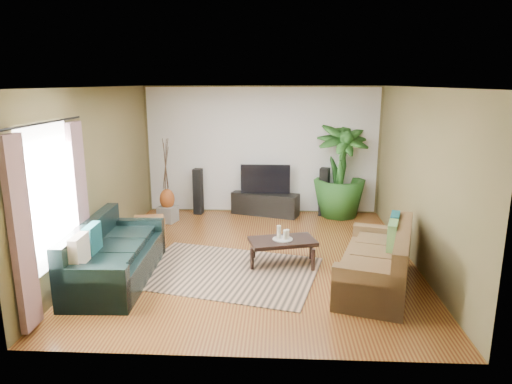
# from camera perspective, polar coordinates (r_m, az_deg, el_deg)

# --- Properties ---
(floor) EXTENTS (5.50, 5.50, 0.00)m
(floor) POSITION_cam_1_polar(r_m,az_deg,el_deg) (7.47, -0.08, -8.22)
(floor) COLOR brown
(floor) RESTS_ON ground
(ceiling) EXTENTS (5.50, 5.50, 0.00)m
(ceiling) POSITION_cam_1_polar(r_m,az_deg,el_deg) (6.93, -0.09, 12.98)
(ceiling) COLOR white
(ceiling) RESTS_ON ground
(wall_back) EXTENTS (5.00, 0.00, 5.00)m
(wall_back) POSITION_cam_1_polar(r_m,az_deg,el_deg) (9.78, 0.76, 5.21)
(wall_back) COLOR brown
(wall_back) RESTS_ON ground
(wall_front) EXTENTS (5.00, 0.00, 5.00)m
(wall_front) POSITION_cam_1_polar(r_m,az_deg,el_deg) (4.42, -1.93, -5.18)
(wall_front) COLOR brown
(wall_front) RESTS_ON ground
(wall_left) EXTENTS (0.00, 5.50, 5.50)m
(wall_left) POSITION_cam_1_polar(r_m,az_deg,el_deg) (7.62, -19.21, 2.06)
(wall_left) COLOR brown
(wall_left) RESTS_ON ground
(wall_right) EXTENTS (0.00, 5.50, 5.50)m
(wall_right) POSITION_cam_1_polar(r_m,az_deg,el_deg) (7.39, 19.69, 1.67)
(wall_right) COLOR brown
(wall_right) RESTS_ON ground
(backwall_panel) EXTENTS (4.90, 0.00, 4.90)m
(backwall_panel) POSITION_cam_1_polar(r_m,az_deg,el_deg) (9.77, 0.75, 5.20)
(backwall_panel) COLOR white
(backwall_panel) RESTS_ON ground
(window_pane) EXTENTS (0.00, 1.80, 1.80)m
(window_pane) POSITION_cam_1_polar(r_m,az_deg,el_deg) (6.19, -24.52, -0.48)
(window_pane) COLOR white
(window_pane) RESTS_ON ground
(curtain_near) EXTENTS (0.08, 0.35, 2.20)m
(curtain_near) POSITION_cam_1_polar(r_m,az_deg,el_deg) (5.60, -27.27, -4.83)
(curtain_near) COLOR gray
(curtain_near) RESTS_ON ground
(curtain_far) EXTENTS (0.08, 0.35, 2.20)m
(curtain_far) POSITION_cam_1_polar(r_m,az_deg,el_deg) (6.88, -21.14, -1.00)
(curtain_far) COLOR gray
(curtain_far) RESTS_ON ground
(curtain_rod) EXTENTS (0.03, 1.90, 0.03)m
(curtain_rod) POSITION_cam_1_polar(r_m,az_deg,el_deg) (6.03, -24.93, 7.84)
(curtain_rod) COLOR black
(curtain_rod) RESTS_ON ground
(sofa_left) EXTENTS (0.98, 2.17, 0.85)m
(sofa_left) POSITION_cam_1_polar(r_m,az_deg,el_deg) (6.86, -17.06, -7.07)
(sofa_left) COLOR black
(sofa_left) RESTS_ON floor
(sofa_right) EXTENTS (1.39, 2.09, 0.85)m
(sofa_right) POSITION_cam_1_polar(r_m,az_deg,el_deg) (6.55, 14.72, -7.88)
(sofa_right) COLOR brown
(sofa_right) RESTS_ON floor
(area_rug) EXTENTS (2.99, 2.43, 0.01)m
(area_rug) POSITION_cam_1_polar(r_m,az_deg,el_deg) (6.95, -3.77, -9.89)
(area_rug) COLOR tan
(area_rug) RESTS_ON floor
(coffee_table) EXTENTS (1.11, 0.79, 0.41)m
(coffee_table) POSITION_cam_1_polar(r_m,az_deg,el_deg) (7.15, 3.32, -7.49)
(coffee_table) COLOR black
(coffee_table) RESTS_ON floor
(candle_tray) EXTENTS (0.31, 0.31, 0.01)m
(candle_tray) POSITION_cam_1_polar(r_m,az_deg,el_deg) (7.08, 3.34, -5.89)
(candle_tray) COLOR #979792
(candle_tray) RESTS_ON coffee_table
(candle_tall) EXTENTS (0.06, 0.06, 0.20)m
(candle_tall) POSITION_cam_1_polar(r_m,az_deg,el_deg) (7.07, 2.87, -4.99)
(candle_tall) COLOR beige
(candle_tall) RESTS_ON candle_tray
(candle_mid) EXTENTS (0.06, 0.06, 0.15)m
(candle_mid) POSITION_cam_1_polar(r_m,az_deg,el_deg) (7.01, 3.68, -5.36)
(candle_mid) COLOR beige
(candle_mid) RESTS_ON candle_tray
(candle_short) EXTENTS (0.06, 0.06, 0.13)m
(candle_short) POSITION_cam_1_polar(r_m,az_deg,el_deg) (7.11, 3.92, -5.20)
(candle_short) COLOR silver
(candle_short) RESTS_ON candle_tray
(tv_stand) EXTENTS (1.48, 0.83, 0.47)m
(tv_stand) POSITION_cam_1_polar(r_m,az_deg,el_deg) (9.76, 1.17, -1.49)
(tv_stand) COLOR black
(tv_stand) RESTS_ON floor
(television) EXTENTS (1.04, 0.06, 0.61)m
(television) POSITION_cam_1_polar(r_m,az_deg,el_deg) (9.64, 1.18, 1.64)
(television) COLOR black
(television) RESTS_ON tv_stand
(speaker_left) EXTENTS (0.21, 0.22, 0.98)m
(speaker_left) POSITION_cam_1_polar(r_m,az_deg,el_deg) (9.85, -7.24, 0.07)
(speaker_left) COLOR black
(speaker_left) RESTS_ON floor
(speaker_right) EXTENTS (0.24, 0.25, 1.03)m
(speaker_right) POSITION_cam_1_polar(r_m,az_deg,el_deg) (9.74, 8.51, 0.00)
(speaker_right) COLOR black
(speaker_right) RESTS_ON floor
(potted_plant) EXTENTS (1.25, 1.25, 1.95)m
(potted_plant) POSITION_cam_1_polar(r_m,az_deg,el_deg) (9.67, 10.46, 2.63)
(potted_plant) COLOR #1E4D19
(potted_plant) RESTS_ON floor
(plant_pot) EXTENTS (0.36, 0.36, 0.28)m
(plant_pot) POSITION_cam_1_polar(r_m,az_deg,el_deg) (9.86, 10.26, -2.13)
(plant_pot) COLOR black
(plant_pot) RESTS_ON floor
(pedestal) EXTENTS (0.41, 0.41, 0.33)m
(pedestal) POSITION_cam_1_polar(r_m,az_deg,el_deg) (9.44, -10.96, -2.72)
(pedestal) COLOR gray
(pedestal) RESTS_ON floor
(vase) EXTENTS (0.30, 0.30, 0.42)m
(vase) POSITION_cam_1_polar(r_m,az_deg,el_deg) (9.36, -11.04, -0.88)
(vase) COLOR brown
(vase) RESTS_ON pedestal
(side_table) EXTENTS (0.59, 0.59, 0.52)m
(side_table) POSITION_cam_1_polar(r_m,az_deg,el_deg) (8.03, -13.25, -5.02)
(side_table) COLOR brown
(side_table) RESTS_ON floor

